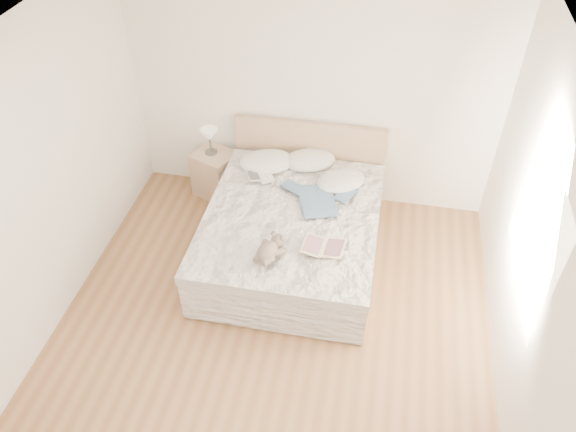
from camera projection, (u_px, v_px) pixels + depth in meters
The scene contains 16 objects.
floor at pixel (269, 341), 5.15m from camera, with size 4.00×4.50×0.00m, color brown.
ceiling at pixel (259, 69), 3.37m from camera, with size 4.00×4.50×0.00m, color white.
wall_back at pixel (312, 91), 5.93m from camera, with size 4.00×0.02×2.70m, color white.
wall_left at pixel (25, 201), 4.55m from camera, with size 0.02×4.50×2.70m, color white.
wall_right at pixel (540, 270), 3.98m from camera, with size 0.02×4.50×2.70m, color white.
window at pixel (536, 231), 4.13m from camera, with size 0.02×1.30×1.10m, color white.
bed at pixel (293, 230), 5.83m from camera, with size 1.72×2.14×1.00m.
nightstand at pixel (216, 173), 6.61m from camera, with size 0.45×0.40×0.56m, color tan.
table_lamp at pixel (209, 136), 6.30m from camera, with size 0.21×0.21×0.31m.
pillow_left at pixel (267, 162), 6.18m from camera, with size 0.60×0.42×0.18m, color white.
pillow_middle at pixel (310, 160), 6.20m from camera, with size 0.57×0.40×0.17m, color white.
pillow_right at pixel (341, 181), 5.92m from camera, with size 0.54×0.38×0.16m, color silver.
blouse at pixel (318, 201), 5.69m from camera, with size 0.55×0.58×0.02m, color #365270, non-canonical shape.
photo_book at pixel (260, 177), 5.98m from camera, with size 0.29×0.20×0.02m, color white.
childrens_book at pixel (324, 247), 5.18m from camera, with size 0.40×0.27×0.03m, color #FCEAC8.
teddy_bear at pixel (268, 256), 5.07m from camera, with size 0.22×0.32×0.17m, color #6A5B51, non-canonical shape.
Camera 1 is at (0.77, -3.03, 4.25)m, focal length 35.00 mm.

